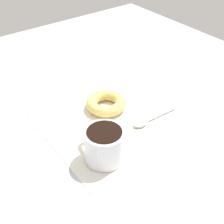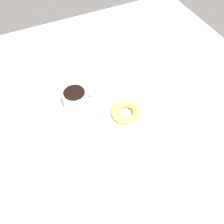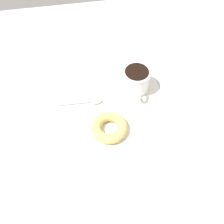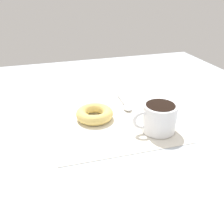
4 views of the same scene
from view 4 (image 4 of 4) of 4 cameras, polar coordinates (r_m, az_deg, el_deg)
ground_plane at (r=66.04cm, az=-1.77°, el=-3.49°), size 120.00×120.00×2.00cm
napkin at (r=67.46cm, az=0.00°, el=-1.61°), size 32.52×32.52×0.30cm
coffee_cup at (r=61.57cm, az=10.63°, el=-1.20°), size 11.00×8.22×7.00cm
donut at (r=67.04cm, az=-4.00°, el=-0.41°), size 9.92×9.92×2.73cm
spoon at (r=73.56cm, az=3.14°, el=1.47°), size 2.55×12.93×0.90cm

